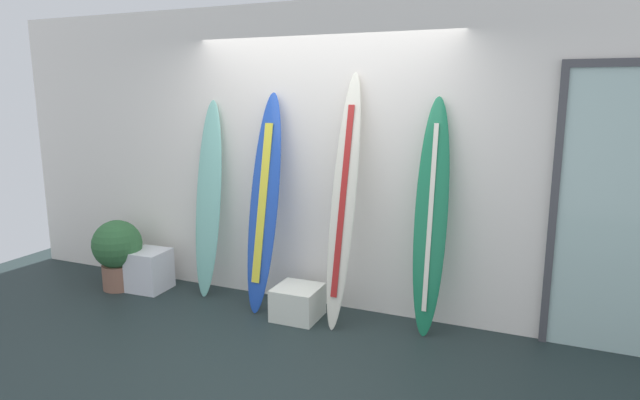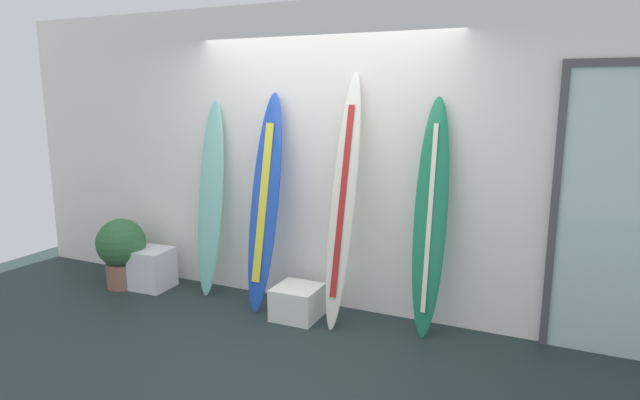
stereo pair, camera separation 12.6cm
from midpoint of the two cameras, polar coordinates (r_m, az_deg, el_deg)
ground at (r=4.33m, az=-5.76°, el=-16.52°), size 8.00×8.00×0.04m
wall_back at (r=5.03m, az=1.46°, el=4.47°), size 7.20×0.20×2.80m
surfboard_seafoam at (r=5.41m, az=-10.87°, el=-0.03°), size 0.30×0.35×1.93m
surfboard_cobalt at (r=4.96m, az=-5.15°, el=-0.29°), size 0.31×0.49×2.01m
surfboard_ivory at (r=4.60m, az=3.24°, el=-0.37°), size 0.24×0.55×2.18m
surfboard_emerald at (r=4.50m, az=12.40°, el=-2.11°), size 0.28×0.35×1.98m
display_block_left at (r=4.93m, az=-1.66°, el=-10.77°), size 0.40×0.40×0.29m
display_block_center at (r=5.86m, az=-16.75°, el=-6.98°), size 0.38×0.38×0.42m
glass_door at (r=4.57m, az=30.65°, el=-0.95°), size 1.07×0.06×2.24m
potted_plant at (r=5.95m, az=-19.74°, el=-4.90°), size 0.50×0.50×0.72m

